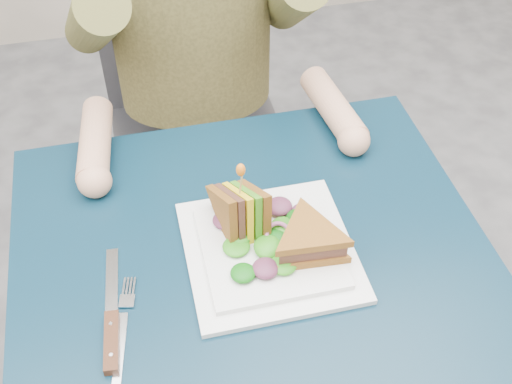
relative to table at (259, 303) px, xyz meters
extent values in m
cube|color=black|center=(0.00, 0.00, 0.06)|extent=(0.75, 0.75, 0.03)
cylinder|color=#595B5E|center=(-0.32, 0.32, -0.30)|extent=(0.04, 0.04, 0.70)
cylinder|color=#595B5E|center=(0.32, 0.32, -0.30)|extent=(0.04, 0.04, 0.70)
cube|color=#47474C|center=(0.00, 0.64, -0.20)|extent=(0.42, 0.40, 0.04)
cube|color=#47474C|center=(0.00, 0.82, 0.05)|extent=(0.42, 0.03, 0.46)
cylinder|color=#47474C|center=(-0.18, 0.47, -0.44)|extent=(0.02, 0.02, 0.43)
cylinder|color=#47474C|center=(0.18, 0.47, -0.44)|extent=(0.02, 0.02, 0.43)
cylinder|color=#47474C|center=(-0.18, 0.81, -0.44)|extent=(0.02, 0.02, 0.43)
cylinder|color=#47474C|center=(0.18, 0.81, -0.44)|extent=(0.02, 0.02, 0.43)
cylinder|color=brown|center=(-0.20, 0.53, 0.23)|extent=(0.15, 0.39, 0.31)
cylinder|color=tan|center=(-0.23, 0.33, 0.11)|extent=(0.08, 0.20, 0.06)
sphere|color=tan|center=(-0.23, 0.23, 0.11)|extent=(0.06, 0.06, 0.06)
cylinder|color=tan|center=(0.23, 0.33, 0.11)|extent=(0.08, 0.20, 0.06)
sphere|color=tan|center=(0.23, 0.23, 0.11)|extent=(0.06, 0.06, 0.06)
cube|color=white|center=(0.02, 0.03, 0.08)|extent=(0.26, 0.26, 0.01)
cube|color=white|center=(0.02, 0.03, 0.09)|extent=(0.21, 0.21, 0.01)
cube|color=silver|center=(-0.22, -0.09, 0.08)|extent=(0.03, 0.12, 0.00)
cube|color=silver|center=(-0.20, -0.01, 0.08)|extent=(0.03, 0.03, 0.00)
cube|color=silver|center=(-0.20, 0.02, 0.08)|extent=(0.01, 0.03, 0.00)
cube|color=silver|center=(-0.20, 0.02, 0.08)|extent=(0.01, 0.03, 0.00)
cube|color=silver|center=(-0.19, 0.02, 0.08)|extent=(0.01, 0.03, 0.00)
cube|color=silver|center=(-0.19, 0.02, 0.08)|extent=(0.01, 0.03, 0.00)
cube|color=silver|center=(-0.22, 0.03, 0.08)|extent=(0.03, 0.14, 0.00)
cube|color=black|center=(-0.23, -0.08, 0.09)|extent=(0.03, 0.10, 0.01)
cylinder|color=silver|center=(-0.23, -0.05, 0.09)|extent=(0.01, 0.01, 0.00)
cylinder|color=silver|center=(-0.23, -0.10, 0.09)|extent=(0.01, 0.01, 0.00)
cylinder|color=tan|center=(-0.01, 0.08, 0.20)|extent=(0.01, 0.01, 0.06)
ellipsoid|color=orange|center=(-0.01, 0.08, 0.23)|extent=(0.01, 0.01, 0.02)
torus|color=#9E4C7A|center=(0.04, 0.04, 0.11)|extent=(0.04, 0.04, 0.02)
camera|label=1|loc=(-0.14, -0.59, 0.86)|focal=45.00mm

